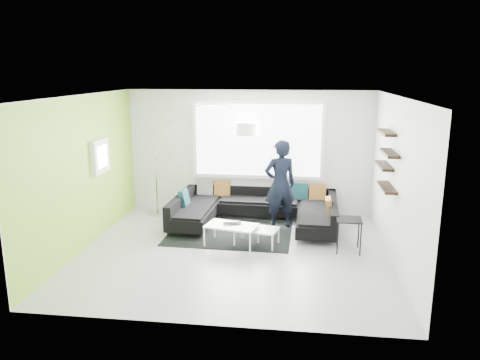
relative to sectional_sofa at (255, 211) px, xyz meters
name	(u,v)px	position (x,y,z in m)	size (l,w,h in m)	color
ground	(234,252)	(-0.24, -1.55, -0.32)	(5.50, 5.50, 0.00)	gray
room_shell	(237,152)	(-0.20, -1.34, 1.49)	(5.54, 5.04, 2.82)	silver
sectional_sofa	(255,211)	(0.00, 0.00, 0.00)	(3.45, 2.21, 0.73)	black
rug	(230,233)	(-0.46, -0.57, -0.31)	(2.45, 1.79, 0.01)	black
coffee_table	(244,235)	(-0.10, -1.17, -0.12)	(1.22, 0.71, 0.40)	white
arc_lamp	(155,160)	(-2.32, 0.56, 0.94)	(2.33, 0.67, 2.51)	silver
side_table	(348,235)	(1.81, -1.22, -0.02)	(0.44, 0.44, 0.61)	black
person	(280,184)	(0.51, -0.05, 0.61)	(0.79, 0.67, 1.86)	black
laptop	(232,224)	(-0.32, -1.19, 0.09)	(0.38, 0.29, 0.03)	black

